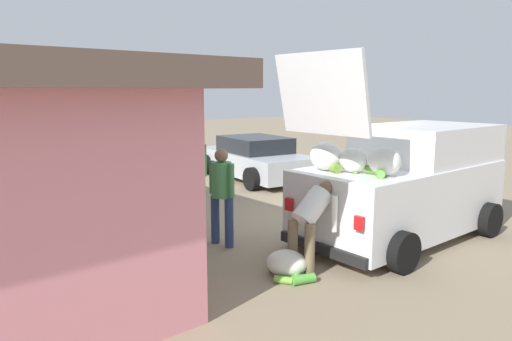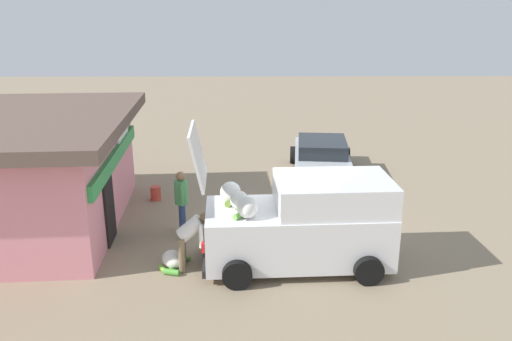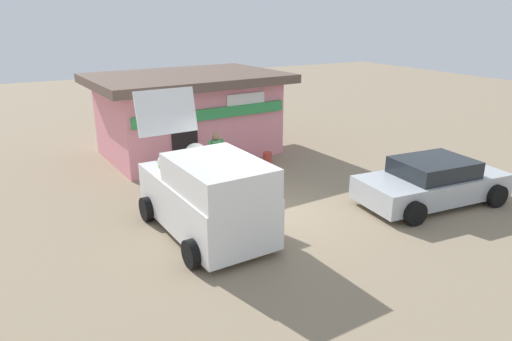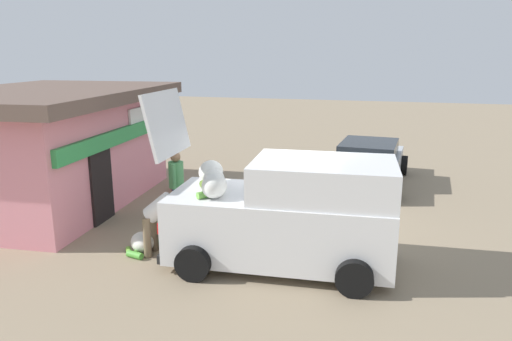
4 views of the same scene
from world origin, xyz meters
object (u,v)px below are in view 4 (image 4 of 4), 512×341
(unloaded_banana_pile, at_px, (142,243))
(customer_bending, at_px, (159,215))
(parked_sedan, at_px, (368,164))
(vendor_standing, at_px, (176,182))
(storefront_bar, at_px, (51,145))
(paint_bucket, at_px, (177,183))
(delivery_van, at_px, (288,213))

(unloaded_banana_pile, bearing_deg, customer_bending, -95.45)
(parked_sedan, height_order, unloaded_banana_pile, parked_sedan)
(parked_sedan, relative_size, vendor_standing, 2.60)
(storefront_bar, xyz_separation_m, vendor_standing, (-0.58, -3.71, -0.56))
(paint_bucket, bearing_deg, storefront_bar, 125.82)
(parked_sedan, bearing_deg, delivery_van, 168.77)
(storefront_bar, distance_m, customer_bending, 4.79)
(storefront_bar, bearing_deg, customer_bending, -119.54)
(storefront_bar, relative_size, paint_bucket, 16.93)
(storefront_bar, bearing_deg, parked_sedan, -62.48)
(unloaded_banana_pile, bearing_deg, paint_bucket, 15.04)
(parked_sedan, xyz_separation_m, unloaded_banana_pile, (-6.38, 4.12, -0.43))
(unloaded_banana_pile, bearing_deg, vendor_standing, 0.07)
(parked_sedan, bearing_deg, storefront_bar, 117.52)
(parked_sedan, xyz_separation_m, customer_bending, (-6.41, 3.72, 0.21))
(parked_sedan, xyz_separation_m, vendor_standing, (-4.66, 4.13, 0.37))
(paint_bucket, bearing_deg, customer_bending, -160.04)
(customer_bending, relative_size, unloaded_banana_pile, 1.44)
(vendor_standing, bearing_deg, delivery_van, -118.40)
(storefront_bar, height_order, customer_bending, storefront_bar)
(parked_sedan, bearing_deg, customer_bending, 149.92)
(customer_bending, distance_m, paint_bucket, 4.51)
(storefront_bar, xyz_separation_m, customer_bending, (-2.33, -4.12, -0.73))
(unloaded_banana_pile, xyz_separation_m, paint_bucket, (4.16, 1.12, 0.04))
(storefront_bar, distance_m, unloaded_banana_pile, 4.57)
(storefront_bar, xyz_separation_m, parked_sedan, (4.08, -7.83, -0.94))
(vendor_standing, height_order, unloaded_banana_pile, vendor_standing)
(storefront_bar, height_order, delivery_van, delivery_van)
(delivery_van, height_order, unloaded_banana_pile, delivery_van)
(vendor_standing, xyz_separation_m, customer_bending, (-1.76, -0.41, -0.17))
(vendor_standing, relative_size, unloaded_banana_pile, 1.84)
(customer_bending, relative_size, paint_bucket, 3.15)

